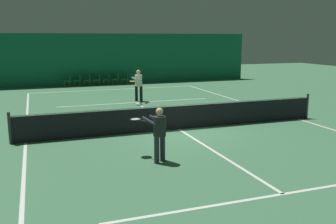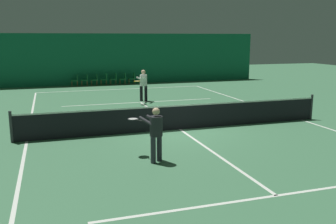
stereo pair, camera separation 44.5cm
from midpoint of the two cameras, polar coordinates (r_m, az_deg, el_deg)
ground_plane at (r=14.30m, az=0.80°, el=-2.66°), size 60.00×60.00×0.00m
backdrop_curtain at (r=28.46m, az=-9.95°, el=7.94°), size 23.00×0.12×3.74m
court_line_baseline_far at (r=25.60m, az=-8.60°, el=3.42°), size 11.00×0.10×0.00m
court_line_service_far at (r=20.29m, az=-5.56°, el=1.46°), size 8.25×0.10×0.00m
court_line_service_near at (r=8.90m, az=15.74°, el=-11.94°), size 8.25×0.10×0.00m
court_line_sideline_left at (r=13.46m, az=-21.77°, el=-4.37°), size 0.10×23.80×0.00m
court_line_sideline_right at (r=16.98m, az=18.45°, el=-1.01°), size 0.10×23.80×0.00m
court_line_centre at (r=14.30m, az=0.80°, el=-2.65°), size 0.10×12.80×0.00m
tennis_net at (r=14.19m, az=0.80°, el=-0.66°), size 12.00×0.10×1.07m
player_near at (r=10.41m, az=-2.70°, el=-2.84°), size 0.94×1.30×1.56m
player_far at (r=20.53m, az=-5.16°, el=4.40°), size 1.06×1.35×1.72m
courtside_chair_0 at (r=27.68m, az=-15.44°, el=4.74°), size 0.44×0.44×0.84m
courtside_chair_1 at (r=27.74m, az=-14.01°, el=4.82°), size 0.44×0.44×0.84m
courtside_chair_2 at (r=27.81m, az=-12.58°, el=4.90°), size 0.44×0.44×0.84m
courtside_chair_3 at (r=27.91m, az=-11.17°, el=4.98°), size 0.44×0.44×0.84m
courtside_chair_4 at (r=28.02m, az=-9.76°, el=5.06°), size 0.44×0.44×0.84m
courtside_chair_5 at (r=28.15m, az=-8.36°, el=5.13°), size 0.44×0.44×0.84m
courtside_chair_6 at (r=28.29m, az=-6.98°, el=5.19°), size 0.44×0.44×0.84m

